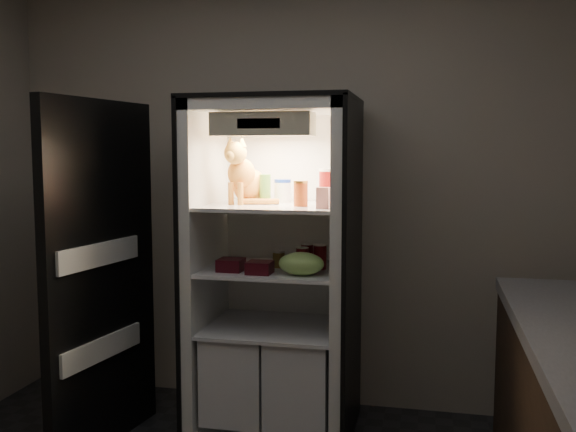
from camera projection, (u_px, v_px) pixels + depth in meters
The scene contains 16 objects.
room_shell at pixel (180, 140), 2.20m from camera, with size 3.60×3.60×3.60m.
refrigerator at pixel (276, 291), 3.63m from camera, with size 0.90×0.72×1.88m.
fridge_door at pixel (101, 278), 3.39m from camera, with size 0.19×0.87×1.85m.
tabby_cat at pixel (246, 178), 3.59m from camera, with size 0.31×0.37×0.38m.
parmesan_shaker at pixel (265, 189), 3.56m from camera, with size 0.06×0.06×0.16m.
mayo_tub at pixel (283, 191), 3.65m from camera, with size 0.10×0.10×0.13m.
salsa_jar at pixel (301, 193), 3.41m from camera, with size 0.08×0.08×0.14m.
pepper_jar at pixel (329, 186), 3.53m from camera, with size 0.12×0.12×0.20m.
cream_carton at pixel (323, 198), 3.28m from camera, with size 0.06×0.06×0.11m, color beige.
soda_can_a at pixel (307, 255), 3.57m from camera, with size 0.07×0.07×0.13m.
soda_can_b at pixel (320, 257), 3.50m from camera, with size 0.07×0.07×0.13m.
soda_can_c at pixel (302, 259), 3.46m from camera, with size 0.07×0.07×0.13m.
condiment_jar at pixel (279, 259), 3.55m from camera, with size 0.07×0.07×0.09m.
grape_bag at pixel (301, 264), 3.33m from camera, with size 0.24×0.17×0.12m, color #A1D663.
berry_box_left at pixel (231, 265), 3.45m from camera, with size 0.13×0.13×0.07m, color #480C16.
berry_box_right at pixel (260, 268), 3.37m from camera, with size 0.13×0.13×0.06m, color #480C16.
Camera 1 is at (0.85, -2.08, 1.58)m, focal length 40.00 mm.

